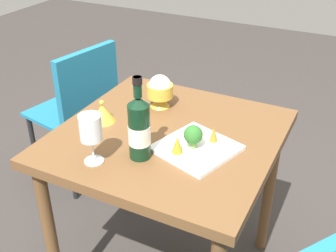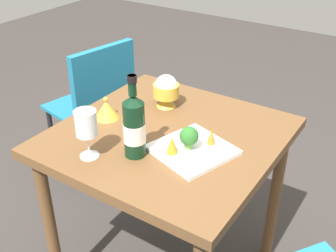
# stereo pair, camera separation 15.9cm
# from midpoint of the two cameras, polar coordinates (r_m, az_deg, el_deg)

# --- Properties ---
(dining_table) EXTENTS (0.82, 0.82, 0.76)m
(dining_table) POSITION_cam_midpoint_polar(r_m,az_deg,el_deg) (1.66, 2.75, -3.98)
(dining_table) COLOR brown
(dining_table) RESTS_ON ground_plane
(chair_by_wall) EXTENTS (0.47, 0.47, 0.85)m
(chair_by_wall) POSITION_cam_midpoint_polar(r_m,az_deg,el_deg) (2.39, -7.68, 3.65)
(chair_by_wall) COLOR teal
(chair_by_wall) RESTS_ON ground_plane
(wine_bottle) EXTENTS (0.08, 0.08, 0.30)m
(wine_bottle) POSITION_cam_midpoint_polar(r_m,az_deg,el_deg) (1.42, -1.43, -0.05)
(wine_bottle) COLOR black
(wine_bottle) RESTS_ON dining_table
(wine_glass) EXTENTS (0.08, 0.08, 0.18)m
(wine_glass) POSITION_cam_midpoint_polar(r_m,az_deg,el_deg) (1.41, -7.93, 0.13)
(wine_glass) COLOR white
(wine_glass) RESTS_ON dining_table
(rice_bowl) EXTENTS (0.11, 0.11, 0.14)m
(rice_bowl) POSITION_cam_midpoint_polar(r_m,az_deg,el_deg) (1.76, 2.32, 4.82)
(rice_bowl) COLOR gold
(rice_bowl) RESTS_ON dining_table
(rice_bowl_lid) EXTENTS (0.10, 0.10, 0.09)m
(rice_bowl_lid) POSITION_cam_midpoint_polar(r_m,az_deg,el_deg) (1.70, -5.70, 2.20)
(rice_bowl_lid) COLOR gold
(rice_bowl_lid) RESTS_ON dining_table
(serving_plate) EXTENTS (0.31, 0.31, 0.02)m
(serving_plate) POSITION_cam_midpoint_polar(r_m,az_deg,el_deg) (1.50, 6.40, -3.33)
(serving_plate) COLOR white
(serving_plate) RESTS_ON dining_table
(broccoli_floret) EXTENTS (0.07, 0.07, 0.09)m
(broccoli_floret) POSITION_cam_midpoint_polar(r_m,az_deg,el_deg) (1.46, 5.99, -1.53)
(broccoli_floret) COLOR #729E4C
(broccoli_floret) RESTS_ON serving_plate
(carrot_garnish_left) EXTENTS (0.03, 0.03, 0.06)m
(carrot_garnish_left) POSITION_cam_midpoint_polar(r_m,az_deg,el_deg) (1.51, 8.96, -1.45)
(carrot_garnish_left) COLOR orange
(carrot_garnish_left) RESTS_ON serving_plate
(carrot_garnish_right) EXTENTS (0.04, 0.04, 0.06)m
(carrot_garnish_right) POSITION_cam_midpoint_polar(r_m,az_deg,el_deg) (1.44, 3.70, -2.67)
(carrot_garnish_right) COLOR orange
(carrot_garnish_right) RESTS_ON serving_plate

